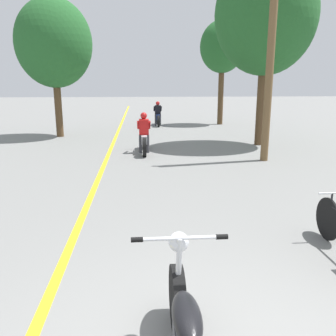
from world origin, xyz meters
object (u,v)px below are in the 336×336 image
utility_pole (271,45)px  roadside_tree_right_far (222,48)px  motorcycle_foreground (186,335)px  motorcycle_rider_far (158,116)px  roadside_tree_right_near (266,15)px  roadside_tree_left (54,44)px  motorcycle_rider_lead (144,138)px

utility_pole → roadside_tree_right_far: utility_pole is taller
utility_pole → motorcycle_foreground: size_ratio=3.30×
motorcycle_foreground → motorcycle_rider_far: motorcycle_rider_far is taller
motorcycle_foreground → motorcycle_rider_far: size_ratio=1.01×
utility_pole → roadside_tree_right_near: (0.79, 2.92, 1.33)m
roadside_tree_right_near → roadside_tree_left: size_ratio=1.18×
roadside_tree_right_far → motorcycle_rider_far: roadside_tree_right_far is taller
utility_pole → roadside_tree_left: 9.66m
utility_pole → motorcycle_rider_lead: bearing=157.0°
roadside_tree_right_near → roadside_tree_left: 9.00m
roadside_tree_left → motorcycle_rider_far: (4.76, 4.01, -3.59)m
motorcycle_rider_lead → motorcycle_rider_far: (0.92, 8.19, -0.01)m
roadside_tree_left → motorcycle_rider_lead: roadside_tree_left is taller
utility_pole → roadside_tree_left: size_ratio=1.14×
roadside_tree_left → motorcycle_rider_far: roadside_tree_left is taller
roadside_tree_right_near → roadside_tree_left: (-8.48, 2.90, -0.78)m
roadside_tree_right_near → motorcycle_rider_lead: 6.49m
roadside_tree_right_far → motorcycle_rider_lead: size_ratio=2.78×
utility_pole → motorcycle_rider_far: 10.70m
roadside_tree_right_near → motorcycle_foreground: roadside_tree_right_near is taller
roadside_tree_right_far → motorcycle_foreground: size_ratio=2.82×
roadside_tree_right_far → motorcycle_rider_lead: bearing=-118.8°
utility_pole → roadside_tree_left: utility_pole is taller
motorcycle_rider_lead → roadside_tree_right_near: bearing=15.4°
utility_pole → motorcycle_rider_far: utility_pole is taller
utility_pole → roadside_tree_left: bearing=142.9°
motorcycle_rider_lead → motorcycle_foreground: bearing=-88.9°
roadside_tree_right_near → motorcycle_foreground: bearing=-111.3°
roadside_tree_left → motorcycle_foreground: 15.30m
utility_pole → motorcycle_rider_lead: 5.16m
roadside_tree_right_near → motorcycle_foreground: (-4.44, -11.39, -4.45)m
roadside_tree_right_near → roadside_tree_right_far: roadside_tree_right_near is taller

